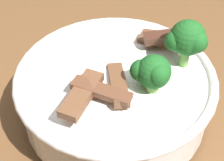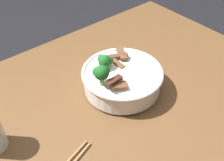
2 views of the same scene
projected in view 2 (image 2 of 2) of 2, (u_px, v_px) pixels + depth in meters
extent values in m
cube|color=brown|center=(107.00, 126.00, 0.80)|extent=(1.34, 0.95, 0.05)
cube|color=brown|center=(144.00, 78.00, 1.58)|extent=(0.08, 0.08, 0.76)
cylinder|color=white|center=(122.00, 88.00, 0.89)|extent=(0.13, 0.13, 0.01)
cylinder|color=white|center=(122.00, 80.00, 0.87)|extent=(0.25, 0.25, 0.06)
torus|color=white|center=(122.00, 72.00, 0.84)|extent=(0.26, 0.26, 0.01)
ellipsoid|color=white|center=(122.00, 75.00, 0.85)|extent=(0.22, 0.22, 0.06)
cube|color=brown|center=(117.00, 56.00, 0.87)|extent=(0.07, 0.05, 0.01)
cube|color=brown|center=(119.00, 85.00, 0.77)|extent=(0.05, 0.05, 0.01)
cube|color=brown|center=(115.00, 62.00, 0.85)|extent=(0.02, 0.07, 0.02)
cube|color=#4C2B1E|center=(114.00, 81.00, 0.77)|extent=(0.06, 0.02, 0.01)
cube|color=brown|center=(122.00, 53.00, 0.88)|extent=(0.05, 0.07, 0.01)
cylinder|color=#7AB256|center=(105.00, 67.00, 0.84)|extent=(0.02, 0.02, 0.02)
sphere|color=#1E6023|center=(105.00, 61.00, 0.82)|extent=(0.04, 0.04, 0.04)
sphere|color=#1E6023|center=(109.00, 61.00, 0.83)|extent=(0.03, 0.03, 0.03)
sphere|color=#1E6023|center=(102.00, 59.00, 0.82)|extent=(0.02, 0.02, 0.02)
cylinder|color=#6BA84C|center=(102.00, 80.00, 0.78)|extent=(0.01, 0.01, 0.03)
sphere|color=#1E6023|center=(101.00, 73.00, 0.77)|extent=(0.04, 0.04, 0.04)
sphere|color=#1E6023|center=(105.00, 71.00, 0.78)|extent=(0.03, 0.03, 0.03)
sphere|color=#1E6023|center=(97.00, 72.00, 0.77)|extent=(0.03, 0.03, 0.03)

